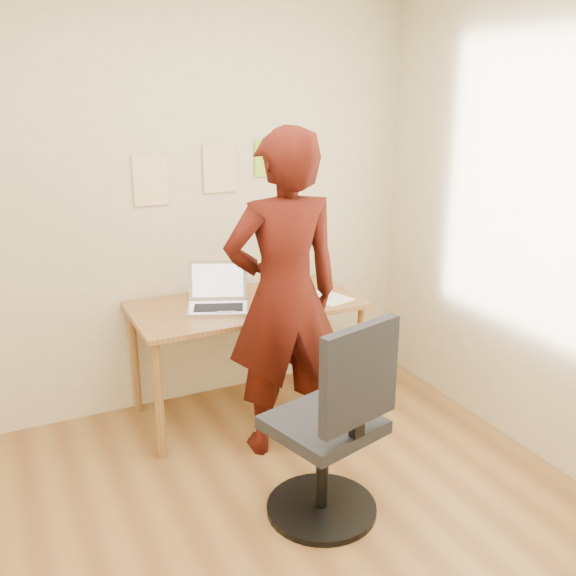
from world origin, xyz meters
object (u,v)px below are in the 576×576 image
phone (301,306)px  person (284,297)px  office_chair (333,437)px  laptop (218,298)px  desk (247,316)px

phone → person: size_ratio=0.07×
phone → office_chair: bearing=-115.3°
laptop → desk: bearing=20.1°
laptop → office_chair: bearing=-61.0°
laptop → person: (0.22, -0.47, 0.12)m
phone → laptop: bearing=146.9°
office_chair → desk: bearing=72.5°
phone → person: 0.39m
office_chair → phone: bearing=56.7°
laptop → office_chair: 1.24m
laptop → person: 0.54m
desk → laptop: size_ratio=3.13×
office_chair → person: person is taller
phone → office_chair: 1.06m
person → office_chair: bearing=87.5°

